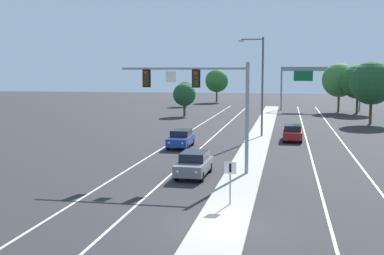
{
  "coord_description": "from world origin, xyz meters",
  "views": [
    {
      "loc": [
        2.72,
        -21.05,
        6.81
      ],
      "look_at": [
        -3.2,
        9.81,
        3.2
      ],
      "focal_mm": 46.48,
      "sensor_mm": 36.0,
      "label": 1
    }
  ],
  "objects_px": {
    "street_lamp_median": "(260,81)",
    "tree_far_left_b": "(217,81)",
    "tree_far_left_a": "(186,90)",
    "overhead_signal_mast": "(205,93)",
    "median_sign_post": "(230,176)",
    "tree_far_right_b": "(372,83)",
    "car_receding_red": "(292,132)",
    "car_oncoming_grey": "(194,164)",
    "car_oncoming_blue": "(181,138)",
    "tree_far_left_c": "(184,95)",
    "tree_far_right_a": "(339,80)",
    "tree_far_right_c": "(358,82)",
    "highway_sign_gantry": "(321,74)"
  },
  "relations": [
    {
      "from": "car_oncoming_grey",
      "to": "tree_far_right_a",
      "type": "xyz_separation_m",
      "value": [
        14.15,
        53.53,
        4.44
      ]
    },
    {
      "from": "median_sign_post",
      "to": "car_oncoming_blue",
      "type": "height_order",
      "value": "median_sign_post"
    },
    {
      "from": "tree_far_left_a",
      "to": "tree_far_left_b",
      "type": "xyz_separation_m",
      "value": [
        4.06,
        13.03,
        1.53
      ]
    },
    {
      "from": "street_lamp_median",
      "to": "car_oncoming_blue",
      "type": "distance_m",
      "value": 11.56
    },
    {
      "from": "car_oncoming_blue",
      "to": "tree_far_left_a",
      "type": "xyz_separation_m",
      "value": [
        -9.78,
        50.22,
        2.29
      ]
    },
    {
      "from": "car_oncoming_grey",
      "to": "tree_far_right_b",
      "type": "xyz_separation_m",
      "value": [
        16.34,
        35.29,
        4.43
      ]
    },
    {
      "from": "car_oncoming_blue",
      "to": "tree_far_left_c",
      "type": "bearing_deg",
      "value": 101.13
    },
    {
      "from": "car_oncoming_grey",
      "to": "tree_far_left_c",
      "type": "height_order",
      "value": "tree_far_left_c"
    },
    {
      "from": "car_oncoming_grey",
      "to": "tree_far_right_c",
      "type": "xyz_separation_m",
      "value": [
        16.66,
        50.46,
        4.24
      ]
    },
    {
      "from": "tree_far_left_a",
      "to": "overhead_signal_mast",
      "type": "bearing_deg",
      "value": -77.34
    },
    {
      "from": "median_sign_post",
      "to": "car_oncoming_blue",
      "type": "relative_size",
      "value": 0.49
    },
    {
      "from": "tree_far_right_a",
      "to": "tree_far_left_c",
      "type": "height_order",
      "value": "tree_far_right_a"
    },
    {
      "from": "overhead_signal_mast",
      "to": "street_lamp_median",
      "type": "xyz_separation_m",
      "value": [
        2.56,
        18.96,
        0.41
      ]
    },
    {
      "from": "median_sign_post",
      "to": "car_oncoming_blue",
      "type": "bearing_deg",
      "value": 109.31
    },
    {
      "from": "car_oncoming_blue",
      "to": "tree_far_left_c",
      "type": "distance_m",
      "value": 30.74
    },
    {
      "from": "tree_far_left_a",
      "to": "tree_far_right_b",
      "type": "bearing_deg",
      "value": -42.02
    },
    {
      "from": "car_receding_red",
      "to": "tree_far_right_b",
      "type": "distance_m",
      "value": 20.59
    },
    {
      "from": "street_lamp_median",
      "to": "tree_far_left_b",
      "type": "bearing_deg",
      "value": 102.49
    },
    {
      "from": "median_sign_post",
      "to": "street_lamp_median",
      "type": "height_order",
      "value": "street_lamp_median"
    },
    {
      "from": "overhead_signal_mast",
      "to": "tree_far_left_a",
      "type": "relative_size",
      "value": 1.78
    },
    {
      "from": "car_oncoming_blue",
      "to": "car_oncoming_grey",
      "type": "bearing_deg",
      "value": -73.86
    },
    {
      "from": "car_oncoming_blue",
      "to": "median_sign_post",
      "type": "bearing_deg",
      "value": -70.69
    },
    {
      "from": "median_sign_post",
      "to": "tree_far_right_b",
      "type": "xyz_separation_m",
      "value": [
        13.22,
        42.18,
        3.67
      ]
    },
    {
      "from": "highway_sign_gantry",
      "to": "tree_far_right_b",
      "type": "distance_m",
      "value": 21.31
    },
    {
      "from": "car_oncoming_grey",
      "to": "tree_far_right_b",
      "type": "distance_m",
      "value": 39.14
    },
    {
      "from": "car_oncoming_grey",
      "to": "tree_far_left_a",
      "type": "relative_size",
      "value": 0.94
    },
    {
      "from": "highway_sign_gantry",
      "to": "street_lamp_median",
      "type": "bearing_deg",
      "value": -102.77
    },
    {
      "from": "tree_far_left_c",
      "to": "tree_far_right_b",
      "type": "xyz_separation_m",
      "value": [
        25.63,
        -6.41,
        2.02
      ]
    },
    {
      "from": "overhead_signal_mast",
      "to": "highway_sign_gantry",
      "type": "distance_m",
      "value": 56.16
    },
    {
      "from": "tree_far_right_c",
      "to": "median_sign_post",
      "type": "bearing_deg",
      "value": -103.29
    },
    {
      "from": "car_oncoming_grey",
      "to": "highway_sign_gantry",
      "type": "distance_m",
      "value": 57.36
    },
    {
      "from": "highway_sign_gantry",
      "to": "tree_far_left_c",
      "type": "relative_size",
      "value": 2.68
    },
    {
      "from": "tree_far_right_a",
      "to": "tree_far_right_b",
      "type": "distance_m",
      "value": 18.37
    },
    {
      "from": "median_sign_post",
      "to": "highway_sign_gantry",
      "type": "height_order",
      "value": "highway_sign_gantry"
    },
    {
      "from": "highway_sign_gantry",
      "to": "tree_far_left_b",
      "type": "bearing_deg",
      "value": 137.15
    },
    {
      "from": "overhead_signal_mast",
      "to": "car_oncoming_blue",
      "type": "bearing_deg",
      "value": 110.02
    },
    {
      "from": "highway_sign_gantry",
      "to": "tree_far_left_a",
      "type": "bearing_deg",
      "value": 166.47
    },
    {
      "from": "car_oncoming_blue",
      "to": "tree_far_left_b",
      "type": "relative_size",
      "value": 0.63
    },
    {
      "from": "tree_far_right_c",
      "to": "tree_far_right_b",
      "type": "bearing_deg",
      "value": -91.23
    },
    {
      "from": "car_receding_red",
      "to": "car_oncoming_grey",
      "type": "bearing_deg",
      "value": -109.75
    },
    {
      "from": "tree_far_right_b",
      "to": "highway_sign_gantry",
      "type": "bearing_deg",
      "value": 103.68
    },
    {
      "from": "overhead_signal_mast",
      "to": "tree_far_right_b",
      "type": "height_order",
      "value": "tree_far_right_b"
    },
    {
      "from": "car_oncoming_grey",
      "to": "car_oncoming_blue",
      "type": "height_order",
      "value": "same"
    },
    {
      "from": "car_oncoming_grey",
      "to": "tree_far_right_c",
      "type": "relative_size",
      "value": 0.58
    },
    {
      "from": "median_sign_post",
      "to": "tree_far_left_c",
      "type": "height_order",
      "value": "tree_far_left_c"
    },
    {
      "from": "overhead_signal_mast",
      "to": "tree_far_right_b",
      "type": "relative_size",
      "value": 1.06
    },
    {
      "from": "tree_far_right_c",
      "to": "tree_far_left_b",
      "type": "bearing_deg",
      "value": 136.5
    },
    {
      "from": "median_sign_post",
      "to": "street_lamp_median",
      "type": "bearing_deg",
      "value": 90.02
    },
    {
      "from": "car_oncoming_blue",
      "to": "tree_far_right_c",
      "type": "xyz_separation_m",
      "value": [
        20.03,
        38.82,
        4.24
      ]
    },
    {
      "from": "car_oncoming_blue",
      "to": "tree_far_right_c",
      "type": "relative_size",
      "value": 0.58
    }
  ]
}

